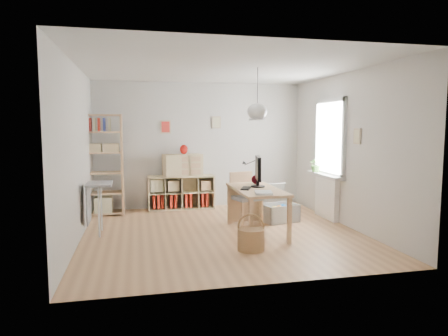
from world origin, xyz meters
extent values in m
plane|color=tan|center=(0.00, 0.00, 0.00)|extent=(4.50, 4.50, 0.00)
plane|color=silver|center=(0.00, 2.25, 1.35)|extent=(4.50, 0.00, 4.50)
plane|color=silver|center=(0.00, -2.25, 1.35)|extent=(4.50, 0.00, 4.50)
plane|color=silver|center=(-2.25, 0.00, 1.35)|extent=(0.00, 4.50, 4.50)
plane|color=silver|center=(2.25, 0.00, 1.35)|extent=(0.00, 4.50, 4.50)
plane|color=silver|center=(0.00, 0.00, 2.70)|extent=(4.50, 4.50, 0.00)
cylinder|color=black|center=(0.55, -0.15, 2.36)|extent=(0.01, 0.01, 0.68)
ellipsoid|color=white|center=(0.55, -0.15, 2.00)|extent=(0.32, 0.32, 0.27)
cube|color=white|center=(2.23, 0.60, 1.55)|extent=(0.03, 1.00, 1.30)
cube|color=silver|center=(2.21, 0.06, 1.55)|extent=(0.06, 0.08, 1.46)
cube|color=silver|center=(2.21, 1.14, 1.55)|extent=(0.06, 0.08, 1.46)
cube|color=silver|center=(2.21, 0.60, 2.24)|extent=(0.06, 1.16, 0.08)
cube|color=silver|center=(2.21, 0.60, 0.86)|extent=(0.06, 1.16, 0.08)
cube|color=white|center=(2.19, 0.60, 0.40)|extent=(0.10, 0.80, 0.80)
cube|color=silver|center=(2.14, 0.60, 0.83)|extent=(0.22, 1.20, 0.06)
cube|color=tan|center=(0.55, -0.15, 0.73)|extent=(0.70, 1.50, 0.04)
cube|color=tan|center=(0.25, -0.85, 0.35)|extent=(0.06, 0.06, 0.71)
cube|color=tan|center=(0.25, 0.55, 0.35)|extent=(0.06, 0.06, 0.71)
cube|color=tan|center=(0.85, -0.85, 0.35)|extent=(0.06, 0.06, 0.71)
cube|color=tan|center=(0.85, 0.55, 0.35)|extent=(0.06, 0.06, 0.71)
cube|color=tan|center=(-0.45, 2.04, 0.01)|extent=(1.40, 0.38, 0.03)
cube|color=tan|center=(-0.45, 2.04, 0.70)|extent=(1.40, 0.38, 0.03)
cube|color=tan|center=(-1.14, 2.04, 0.36)|extent=(0.03, 0.38, 0.72)
cube|color=tan|center=(0.23, 2.04, 0.36)|extent=(0.03, 0.38, 0.72)
cube|color=tan|center=(-0.45, 2.22, 0.36)|extent=(1.40, 0.02, 0.72)
cube|color=#9E1E11|center=(-1.03, 2.06, 0.19)|extent=(0.06, 0.26, 0.30)
cube|color=#9E1E11|center=(-0.94, 2.06, 0.19)|extent=(0.05, 0.26, 0.30)
cube|color=#9E1E11|center=(-0.86, 2.06, 0.19)|extent=(0.05, 0.26, 0.30)
cube|color=#9E1E11|center=(-0.67, 2.06, 0.19)|extent=(0.05, 0.26, 0.30)
cube|color=#9E1E11|center=(-0.58, 2.06, 0.19)|extent=(0.05, 0.26, 0.30)
cube|color=#9E1E11|center=(-0.35, 2.06, 0.19)|extent=(0.06, 0.26, 0.30)
cube|color=#9E1E11|center=(-0.26, 2.06, 0.19)|extent=(0.06, 0.26, 0.30)
cube|color=#9E1E11|center=(0.00, 2.06, 0.19)|extent=(0.06, 0.26, 0.30)
cube|color=#9E1E11|center=(0.09, 2.06, 0.19)|extent=(0.05, 0.26, 0.30)
cube|color=tan|center=(-2.41, 1.80, 1.00)|extent=(0.04, 0.38, 2.00)
cube|color=tan|center=(-1.65, 1.80, 1.00)|extent=(0.04, 0.38, 2.00)
cube|color=tan|center=(-2.03, 1.80, 0.05)|extent=(0.76, 0.38, 0.03)
cube|color=tan|center=(-2.03, 1.80, 0.45)|extent=(0.76, 0.38, 0.03)
cube|color=tan|center=(-2.03, 1.80, 0.85)|extent=(0.76, 0.38, 0.03)
cube|color=tan|center=(-2.03, 1.80, 1.25)|extent=(0.76, 0.38, 0.03)
cube|color=tan|center=(-2.03, 1.80, 1.65)|extent=(0.76, 0.38, 0.03)
cube|color=tan|center=(-2.03, 1.80, 1.98)|extent=(0.76, 0.38, 0.03)
cube|color=navy|center=(-2.31, 1.80, 1.79)|extent=(0.04, 0.18, 0.26)
cube|color=maroon|center=(-2.23, 1.80, 1.79)|extent=(0.04, 0.18, 0.26)
cube|color=beige|center=(-2.15, 1.80, 1.79)|extent=(0.04, 0.18, 0.26)
cube|color=#9E1E11|center=(-2.07, 1.80, 1.79)|extent=(0.04, 0.18, 0.26)
cube|color=navy|center=(-1.97, 1.80, 1.79)|extent=(0.04, 0.18, 0.26)
cube|color=beige|center=(-1.87, 1.80, 1.79)|extent=(0.04, 0.18, 0.26)
cube|color=gray|center=(-1.97, 0.35, 0.83)|extent=(0.40, 0.55, 0.04)
cylinder|color=white|center=(-1.97, 0.13, 0.41)|extent=(0.03, 0.03, 0.82)
cylinder|color=white|center=(-1.97, 0.57, 0.41)|extent=(0.03, 0.03, 0.82)
cube|color=gray|center=(-2.15, 0.35, 0.50)|extent=(0.02, 0.50, 0.62)
cube|color=gray|center=(0.55, 0.43, 0.49)|extent=(0.56, 0.56, 0.07)
cube|color=tan|center=(0.41, 0.19, 0.23)|extent=(0.05, 0.05, 0.46)
cube|color=tan|center=(0.31, 0.57, 0.23)|extent=(0.05, 0.05, 0.46)
cube|color=tan|center=(0.79, 0.29, 0.23)|extent=(0.05, 0.05, 0.46)
cube|color=tan|center=(0.69, 0.67, 0.23)|extent=(0.05, 0.05, 0.46)
cube|color=tan|center=(0.49, 0.63, 0.73)|extent=(0.45, 0.15, 0.41)
cylinder|color=#986744|center=(0.20, -1.02, 0.16)|extent=(0.38, 0.38, 0.31)
torus|color=#986744|center=(0.20, -1.02, 0.34)|extent=(0.37, 0.15, 0.39)
cube|color=silver|center=(1.21, 0.53, 0.01)|extent=(0.71, 0.56, 0.02)
cube|color=silver|center=(0.91, 0.47, 0.16)|extent=(0.11, 0.43, 0.33)
cube|color=silver|center=(1.51, 0.59, 0.16)|extent=(0.11, 0.43, 0.33)
cube|color=silver|center=(1.25, 0.33, 0.16)|extent=(0.63, 0.15, 0.33)
cube|color=silver|center=(1.17, 0.73, 0.16)|extent=(0.63, 0.15, 0.33)
cube|color=silver|center=(1.13, 0.92, 0.47)|extent=(0.66, 0.33, 0.41)
sphere|color=gold|center=(1.07, 0.43, 0.24)|extent=(0.14, 0.14, 0.14)
sphere|color=blue|center=(1.30, 0.61, 0.24)|extent=(0.14, 0.14, 0.14)
sphere|color=#B95E17|center=(1.19, 0.50, 0.24)|extent=(0.14, 0.14, 0.14)
sphere|color=green|center=(1.40, 0.48, 0.24)|extent=(0.14, 0.14, 0.14)
cylinder|color=black|center=(0.61, -0.01, 0.76)|extent=(0.24, 0.24, 0.02)
cylinder|color=black|center=(0.61, -0.01, 0.83)|extent=(0.05, 0.05, 0.11)
cube|color=black|center=(0.61, -0.01, 1.07)|extent=(0.18, 0.59, 0.39)
cube|color=black|center=(0.37, -0.15, 0.76)|extent=(0.26, 0.38, 0.02)
cylinder|color=black|center=(0.82, 0.52, 0.77)|extent=(0.05, 0.05, 0.04)
cylinder|color=black|center=(0.82, 0.52, 0.95)|extent=(0.01, 0.01, 0.36)
cone|color=black|center=(0.51, 0.44, 1.11)|extent=(0.09, 0.06, 0.08)
sphere|color=#4F0A13|center=(0.68, 0.31, 0.83)|extent=(0.17, 0.17, 0.17)
cube|color=silver|center=(0.50, -0.67, 0.77)|extent=(0.32, 0.37, 0.03)
cube|color=tan|center=(-0.42, 2.04, 0.95)|extent=(0.85, 0.51, 0.46)
ellipsoid|color=maroon|center=(-0.39, 2.04, 1.28)|extent=(0.17, 0.17, 0.20)
imported|color=#3C6C28|center=(2.12, 0.95, 1.01)|extent=(0.30, 0.27, 0.31)
camera|label=1|loc=(-1.37, -6.36, 1.77)|focal=32.00mm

